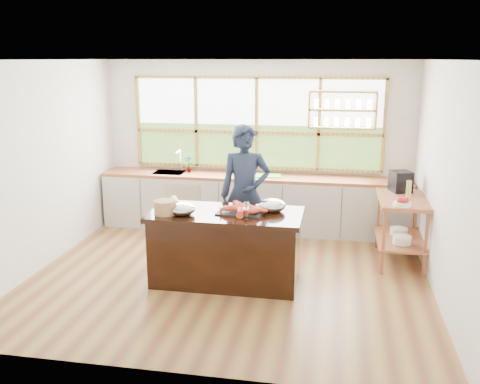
% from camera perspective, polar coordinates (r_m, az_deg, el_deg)
% --- Properties ---
extents(ground_plane, '(5.00, 5.00, 0.00)m').
position_cam_1_polar(ground_plane, '(6.98, -1.13, -8.85)').
color(ground_plane, olive).
extents(room_shell, '(5.02, 4.52, 2.71)m').
position_cam_1_polar(room_shell, '(6.99, -0.16, 6.14)').
color(room_shell, silver).
rests_on(room_shell, ground_plane).
extents(back_counter, '(4.90, 0.63, 0.90)m').
position_cam_1_polar(back_counter, '(8.64, 1.30, -1.11)').
color(back_counter, beige).
rests_on(back_counter, ground_plane).
extents(right_shelf_unit, '(0.62, 1.10, 0.90)m').
position_cam_1_polar(right_shelf_unit, '(7.54, 16.82, -2.81)').
color(right_shelf_unit, '#9D502C').
rests_on(right_shelf_unit, ground_plane).
extents(island, '(1.85, 0.90, 0.90)m').
position_cam_1_polar(island, '(6.63, -1.50, -5.89)').
color(island, black).
rests_on(island, ground_plane).
extents(cook, '(0.77, 0.59, 1.87)m').
position_cam_1_polar(cook, '(7.21, 0.56, -0.22)').
color(cook, '#182136').
rests_on(cook, ground_plane).
extents(potted_plant, '(0.15, 0.10, 0.28)m').
position_cam_1_polar(potted_plant, '(8.79, -5.53, 3.02)').
color(potted_plant, slate).
rests_on(potted_plant, back_counter).
extents(cutting_board, '(0.43, 0.34, 0.01)m').
position_cam_1_polar(cutting_board, '(8.50, 3.04, 1.76)').
color(cutting_board, green).
rests_on(cutting_board, back_counter).
extents(espresso_machine, '(0.33, 0.34, 0.29)m').
position_cam_1_polar(espresso_machine, '(7.79, 16.76, 1.09)').
color(espresso_machine, black).
rests_on(espresso_machine, right_shelf_unit).
extents(wine_bottle, '(0.08, 0.08, 0.27)m').
position_cam_1_polar(wine_bottle, '(7.32, 17.54, 0.12)').
color(wine_bottle, '#9FAC4B').
rests_on(wine_bottle, right_shelf_unit).
extents(fruit_bowl, '(0.22, 0.22, 0.11)m').
position_cam_1_polar(fruit_bowl, '(7.07, 16.93, -1.06)').
color(fruit_bowl, white).
rests_on(fruit_bowl, right_shelf_unit).
extents(slate_board, '(0.59, 0.45, 0.02)m').
position_cam_1_polar(slate_board, '(6.47, 0.13, -2.14)').
color(slate_board, black).
rests_on(slate_board, island).
extents(lobster_pile, '(0.52, 0.48, 0.08)m').
position_cam_1_polar(lobster_pile, '(6.43, 0.28, -1.80)').
color(lobster_pile, red).
rests_on(lobster_pile, slate_board).
extents(mixing_bowl_left, '(0.31, 0.31, 0.15)m').
position_cam_1_polar(mixing_bowl_left, '(6.42, -6.17, -1.83)').
color(mixing_bowl_left, '#B1B4B9').
rests_on(mixing_bowl_left, island).
extents(mixing_bowl_right, '(0.33, 0.33, 0.16)m').
position_cam_1_polar(mixing_bowl_right, '(6.54, 3.46, -1.45)').
color(mixing_bowl_right, '#B1B4B9').
rests_on(mixing_bowl_right, island).
extents(wine_glass, '(0.08, 0.08, 0.22)m').
position_cam_1_polar(wine_glass, '(6.14, 0.66, -1.56)').
color(wine_glass, white).
rests_on(wine_glass, island).
extents(wicker_basket, '(0.27, 0.27, 0.17)m').
position_cam_1_polar(wicker_basket, '(6.45, -8.00, -1.64)').
color(wicker_basket, tan).
rests_on(wicker_basket, island).
extents(parchment_roll, '(0.20, 0.31, 0.08)m').
position_cam_1_polar(parchment_roll, '(6.89, -6.93, -0.98)').
color(parchment_roll, silver).
rests_on(parchment_roll, island).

